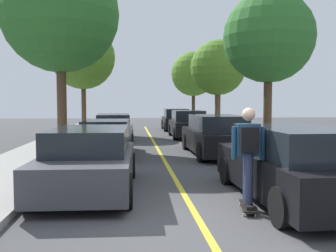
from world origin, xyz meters
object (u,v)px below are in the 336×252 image
object	(u,v)px
parked_car_left_far	(113,127)
skateboarder	(248,150)
parked_car_left_near	(106,138)
parked_car_right_farthest	(176,120)
parked_car_right_far	(188,124)
fire_hydrant	(271,146)
street_tree_right_near	(218,68)
parked_car_right_near	(216,136)
parked_car_left_nearest	(90,160)
street_tree_right_nearest	(269,38)
street_tree_right_far	(193,74)
skateboard	(247,206)
parked_car_right_nearest	(291,165)
street_tree_left_nearest	(60,14)
street_tree_left_near	(83,58)

from	to	relation	value
parked_car_left_far	skateboarder	xyz separation A→B (m)	(2.93, -13.44, 0.43)
parked_car_left_near	parked_car_left_far	size ratio (longest dim) A/B	0.95
parked_car_right_farthest	parked_car_right_far	bearing A→B (deg)	-89.99
fire_hydrant	street_tree_right_near	bearing A→B (deg)	87.57
parked_car_right_near	parked_car_right_farthest	world-z (taller)	parked_car_right_farthest
parked_car_left_near	fire_hydrant	distance (m)	5.77
street_tree_right_near	fire_hydrant	size ratio (longest dim) A/B	7.64
parked_car_right_near	fire_hydrant	bearing A→B (deg)	-45.47
parked_car_left_nearest	skateboarder	world-z (taller)	skateboarder
parked_car_left_near	street_tree_right_nearest	size ratio (longest dim) A/B	0.76
street_tree_right_far	skateboarder	size ratio (longest dim) A/B	3.38
parked_car_right_near	skateboard	xyz separation A→B (m)	(-1.04, -7.12, -0.62)
parked_car_right_nearest	street_tree_left_nearest	world-z (taller)	street_tree_left_nearest
parked_car_right_nearest	parked_car_right_far	size ratio (longest dim) A/B	1.12
parked_car_left_nearest	street_tree_right_nearest	world-z (taller)	street_tree_right_nearest
street_tree_left_near	fire_hydrant	size ratio (longest dim) A/B	9.04
street_tree_left_near	street_tree_right_near	distance (m)	8.01
parked_car_right_nearest	street_tree_right_near	size ratio (longest dim) A/B	0.85
street_tree_right_far	parked_car_left_near	bearing A→B (deg)	-109.74
street_tree_right_nearest	street_tree_right_near	distance (m)	8.11
parked_car_right_far	street_tree_left_nearest	xyz separation A→B (m)	(-5.89, -4.48, 4.75)
parked_car_left_near	street_tree_left_nearest	size ratio (longest dim) A/B	0.57
parked_car_right_far	parked_car_left_nearest	bearing A→B (deg)	-108.09
parked_car_right_near	street_tree_right_far	world-z (taller)	street_tree_right_far
parked_car_left_near	parked_car_right_nearest	world-z (taller)	parked_car_right_nearest
parked_car_right_near	street_tree_left_nearest	world-z (taller)	street_tree_left_nearest
street_tree_right_near	parked_car_left_far	bearing A→B (deg)	-162.82
skateboarder	parked_car_left_far	bearing A→B (deg)	102.31
parked_car_right_near	fire_hydrant	xyz separation A→B (m)	(1.50, -1.52, -0.22)
parked_car_right_farthest	street_tree_left_near	world-z (taller)	street_tree_left_near
parked_car_right_nearest	street_tree_right_nearest	bearing A→B (deg)	73.75
street_tree_right_nearest	skateboard	distance (m)	8.76
parked_car_right_near	fire_hydrant	world-z (taller)	parked_car_right_near
parked_car_right_nearest	parked_car_left_nearest	bearing A→B (deg)	162.62
parked_car_right_farthest	fire_hydrant	size ratio (longest dim) A/B	6.03
street_tree_right_near	parked_car_right_farthest	bearing A→B (deg)	113.58
parked_car_right_farthest	street_tree_left_nearest	bearing A→B (deg)	-120.32
street_tree_left_nearest	street_tree_right_far	world-z (taller)	street_tree_left_nearest
parked_car_left_nearest	street_tree_right_far	size ratio (longest dim) A/B	0.73
parked_car_right_far	street_tree_right_near	bearing A→B (deg)	32.58
street_tree_left_nearest	parked_car_left_nearest	bearing A→B (deg)	-76.08
street_tree_left_nearest	street_tree_right_nearest	size ratio (longest dim) A/B	1.33
parked_car_right_farthest	skateboarder	size ratio (longest dim) A/B	2.45
parked_car_left_far	skateboard	size ratio (longest dim) A/B	5.36
parked_car_right_farthest	fire_hydrant	world-z (taller)	parked_car_right_farthest
fire_hydrant	skateboarder	distance (m)	6.21
parked_car_left_far	parked_car_right_farthest	distance (m)	7.36
parked_car_right_far	skateboarder	size ratio (longest dim) A/B	2.37
parked_car_right_near	street_tree_right_near	distance (m)	8.91
skateboarder	skateboard	bearing A→B (deg)	78.69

